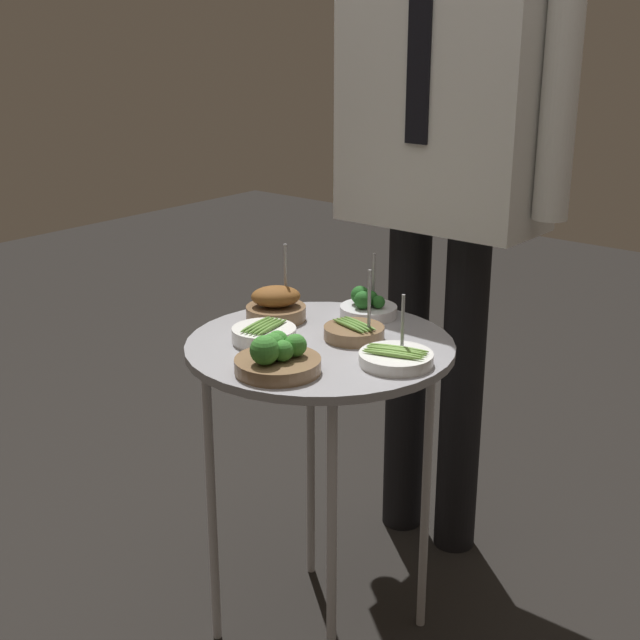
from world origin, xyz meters
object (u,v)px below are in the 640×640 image
(serving_cart, at_px, (320,373))
(waiter_figure, at_px, (445,124))
(bowl_roast_back_right, at_px, (276,306))
(bowl_broccoli_front_center, at_px, (277,358))
(bowl_asparagus_mid_left, at_px, (395,358))
(bowl_asparagus_far_rim, at_px, (354,332))
(bowl_asparagus_near_rim, at_px, (264,334))
(bowl_broccoli_mid_right, at_px, (367,306))

(serving_cart, height_order, waiter_figure, waiter_figure)
(bowl_roast_back_right, height_order, waiter_figure, waiter_figure)
(bowl_broccoli_front_center, distance_m, bowl_asparagus_mid_left, 0.23)
(bowl_broccoli_front_center, height_order, bowl_asparagus_far_rim, bowl_asparagus_far_rim)
(serving_cart, distance_m, waiter_figure, 0.70)
(serving_cart, bearing_deg, bowl_roast_back_right, 162.88)
(serving_cart, distance_m, bowl_asparagus_mid_left, 0.21)
(bowl_asparagus_far_rim, relative_size, bowl_asparagus_mid_left, 1.06)
(bowl_asparagus_near_rim, relative_size, bowl_broccoli_mid_right, 0.98)
(bowl_asparagus_mid_left, height_order, bowl_broccoli_mid_right, bowl_broccoli_mid_right)
(bowl_broccoli_mid_right, bearing_deg, bowl_asparagus_far_rim, -63.65)
(bowl_broccoli_front_center, bearing_deg, waiter_figure, 96.53)
(bowl_asparagus_near_rim, height_order, waiter_figure, waiter_figure)
(bowl_roast_back_right, relative_size, bowl_asparagus_mid_left, 1.14)
(bowl_asparagus_far_rim, height_order, bowl_asparagus_near_rim, bowl_asparagus_far_rim)
(bowl_asparagus_mid_left, bearing_deg, waiter_figure, 113.97)
(bowl_asparagus_far_rim, distance_m, bowl_asparagus_near_rim, 0.19)
(bowl_broccoli_mid_right, bearing_deg, bowl_broccoli_front_center, -79.71)
(waiter_figure, bearing_deg, bowl_broccoli_front_center, -83.47)
(bowl_asparagus_mid_left, relative_size, bowl_asparagus_near_rim, 1.09)
(serving_cart, xyz_separation_m, bowl_asparagus_far_rim, (0.04, 0.07, 0.08))
(bowl_asparagus_mid_left, xyz_separation_m, bowl_broccoli_mid_right, (-0.22, 0.21, 0.01))
(bowl_asparagus_far_rim, height_order, waiter_figure, waiter_figure)
(serving_cart, relative_size, bowl_asparagus_near_rim, 5.33)
(bowl_asparagus_mid_left, distance_m, bowl_broccoli_mid_right, 0.30)
(serving_cart, bearing_deg, bowl_broccoli_front_center, -77.09)
(bowl_roast_back_right, relative_size, bowl_broccoli_mid_right, 1.21)
(bowl_broccoli_front_center, height_order, waiter_figure, waiter_figure)
(bowl_asparagus_mid_left, xyz_separation_m, waiter_figure, (-0.23, 0.52, 0.39))
(serving_cart, distance_m, bowl_broccoli_front_center, 0.21)
(bowl_broccoli_front_center, relative_size, waiter_figure, 0.09)
(bowl_roast_back_right, xyz_separation_m, bowl_broccoli_mid_right, (0.14, 0.15, -0.01))
(bowl_asparagus_near_rim, bearing_deg, bowl_broccoli_mid_right, 76.56)
(bowl_roast_back_right, relative_size, bowl_broccoli_front_center, 1.00)
(bowl_asparagus_far_rim, relative_size, bowl_asparagus_near_rim, 1.15)
(bowl_asparagus_far_rim, bearing_deg, bowl_broccoli_mid_right, 116.35)
(bowl_broccoli_front_center, bearing_deg, serving_cart, 102.91)
(serving_cart, xyz_separation_m, bowl_broccoli_mid_right, (-0.03, 0.20, 0.09))
(bowl_asparagus_near_rim, height_order, bowl_broccoli_mid_right, bowl_broccoli_mid_right)
(serving_cart, height_order, bowl_broccoli_mid_right, bowl_broccoli_mid_right)
(serving_cart, relative_size, bowl_broccoli_front_center, 4.32)
(bowl_asparagus_mid_left, bearing_deg, bowl_asparagus_far_rim, 156.22)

